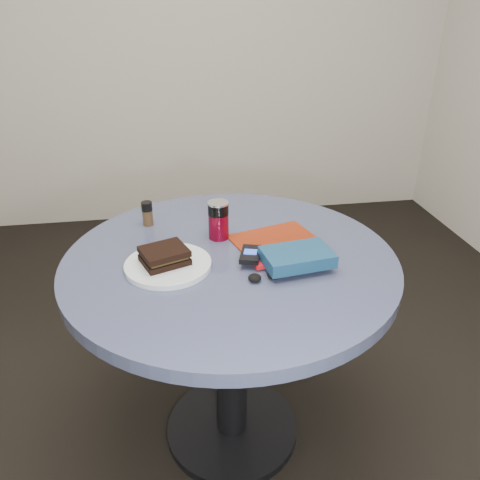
{
  "coord_description": "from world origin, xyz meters",
  "views": [
    {
      "loc": [
        -0.16,
        -1.22,
        1.44
      ],
      "look_at": [
        0.03,
        0.0,
        0.8
      ],
      "focal_mm": 35.0,
      "sensor_mm": 36.0,
      "label": 1
    }
  ],
  "objects": [
    {
      "name": "table",
      "position": [
        0.0,
        0.0,
        0.59
      ],
      "size": [
        1.0,
        1.0,
        0.75
      ],
      "color": "black",
      "rests_on": "ground"
    },
    {
      "name": "plate",
      "position": [
        -0.19,
        -0.04,
        0.76
      ],
      "size": [
        0.25,
        0.25,
        0.02
      ],
      "primitive_type": "cylinder",
      "rotation": [
        0.0,
        0.0,
        0.02
      ],
      "color": "silver",
      "rests_on": "table"
    },
    {
      "name": "pepper_grinder",
      "position": [
        -0.25,
        0.26,
        0.79
      ],
      "size": [
        0.04,
        0.04,
        0.08
      ],
      "color": "#412F1B",
      "rests_on": "table"
    },
    {
      "name": "magazine",
      "position": [
        0.16,
        0.07,
        0.75
      ],
      "size": [
        0.31,
        0.26,
        0.0
      ],
      "primitive_type": "cube",
      "rotation": [
        0.0,
        0.0,
        0.28
      ],
      "color": "maroon",
      "rests_on": "table"
    },
    {
      "name": "mp3_player",
      "position": [
        0.05,
        -0.05,
        0.78
      ],
      "size": [
        0.08,
        0.11,
        0.02
      ],
      "color": "black",
      "rests_on": "red_book"
    },
    {
      "name": "sandwich",
      "position": [
        -0.19,
        -0.04,
        0.79
      ],
      "size": [
        0.15,
        0.14,
        0.04
      ],
      "color": "black",
      "rests_on": "plate"
    },
    {
      "name": "soda_can",
      "position": [
        -0.02,
        0.12,
        0.81
      ],
      "size": [
        0.07,
        0.07,
        0.12
      ],
      "color": "#600418",
      "rests_on": "table"
    },
    {
      "name": "headphones",
      "position": [
        0.07,
        -0.15,
        0.76
      ],
      "size": [
        0.1,
        0.05,
        0.02
      ],
      "color": "black",
      "rests_on": "table"
    },
    {
      "name": "ground",
      "position": [
        0.0,
        0.0,
        0.0
      ],
      "size": [
        4.0,
        4.0,
        0.0
      ],
      "primitive_type": "plane",
      "color": "black",
      "rests_on": "ground"
    },
    {
      "name": "red_book",
      "position": [
        0.13,
        -0.04,
        0.76
      ],
      "size": [
        0.18,
        0.13,
        0.01
      ],
      "primitive_type": "cube",
      "rotation": [
        0.0,
        0.0,
        0.14
      ],
      "color": "red",
      "rests_on": "magazine"
    },
    {
      "name": "novel",
      "position": [
        0.18,
        -0.1,
        0.79
      ],
      "size": [
        0.21,
        0.15,
        0.04
      ],
      "primitive_type": "cube",
      "rotation": [
        0.0,
        0.0,
        0.14
      ],
      "color": "navy",
      "rests_on": "red_book"
    }
  ]
}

